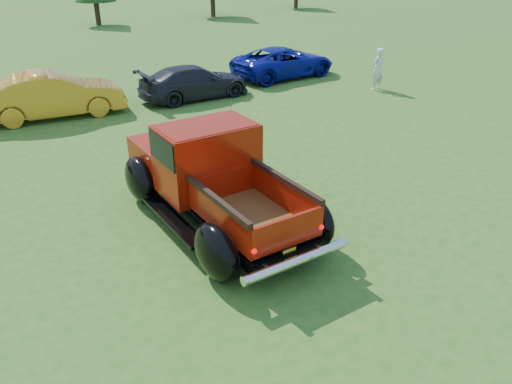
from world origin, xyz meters
TOP-DOWN VIEW (x-y plane):
  - ground at (0.00, 0.00)m, footprint 120.00×120.00m
  - pickup_truck at (-0.71, 1.33)m, footprint 2.57×5.43m
  - show_car_yellow at (-1.76, 10.07)m, footprint 4.65×2.11m
  - show_car_grey at (3.15, 9.53)m, footprint 4.18×1.73m
  - show_car_blue at (7.87, 10.36)m, footprint 4.67×2.28m
  - spectator at (9.69, 6.65)m, footprint 0.64×0.47m

SIDE VIEW (x-z plane):
  - ground at x=0.00m, z-range 0.00..0.00m
  - show_car_grey at x=3.15m, z-range 0.00..1.21m
  - show_car_blue at x=7.87m, z-range 0.00..1.28m
  - show_car_yellow at x=-1.76m, z-range 0.00..1.48m
  - spectator at x=9.69m, z-range 0.00..1.62m
  - pickup_truck at x=-0.71m, z-range -0.05..1.95m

